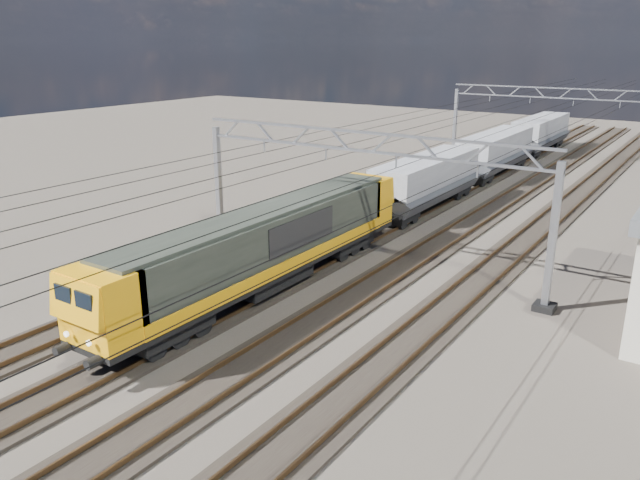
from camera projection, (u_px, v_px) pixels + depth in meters
The scene contains 12 objects.
ground at pixel (314, 293), 29.23m from camera, with size 160.00×160.00×0.00m, color #2A251F.
track_outer_west at pixel (219, 267), 32.39m from camera, with size 2.60×140.00×0.30m.
track_loco at pixel (280, 283), 30.27m from camera, with size 2.60×140.00×0.30m.
track_inner_east at pixel (351, 301), 28.15m from camera, with size 2.60×140.00×0.30m.
track_outer_east at pixel (433, 322), 26.03m from camera, with size 2.60×140.00×0.30m.
catenary_gantry_mid at pixel (359, 195), 31.21m from camera, with size 19.90×0.90×7.11m.
catenary_gantry_far at pixel (549, 122), 59.70m from camera, with size 19.90×0.90×7.11m.
overhead_wires at pixel (397, 148), 33.81m from camera, with size 12.03×140.00×0.53m.
locomotive at pixel (266, 244), 28.80m from camera, with size 2.76×21.10×3.62m.
hopper_wagon_lead at pixel (427, 179), 42.84m from camera, with size 3.38×13.00×3.25m.
hopper_wagon_mid at pixel (496, 150), 54.08m from camera, with size 3.38×13.00×3.25m.
hopper_wagon_third at pixel (541, 131), 65.32m from camera, with size 3.38×13.00×3.25m.
Camera 1 is at (15.29, -22.36, 11.27)m, focal length 35.00 mm.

